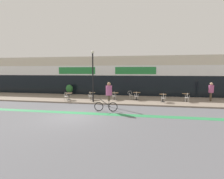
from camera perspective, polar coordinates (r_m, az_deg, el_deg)
The scene contains 21 objects.
ground_plane at distance 12.21m, azimuth -12.68°, elevation -8.60°, with size 120.00×120.00×0.00m, color #5B5B60.
sidewalk_slab at distance 18.94m, azimuth -4.05°, elevation -3.08°, with size 40.00×5.50×0.12m, color gray.
storefront_facade at distance 23.30m, azimuth -1.19°, elevation 4.46°, with size 40.00×4.06×4.84m.
bike_lane_stripe at distance 13.12m, azimuth -10.94°, elevation -7.52°, with size 36.00×0.70×0.01m, color #2D844C.
bistro_table_0 at distance 18.32m, azimuth -13.91°, elevation -1.75°, with size 0.77×0.77×0.70m.
bistro_table_1 at distance 18.23m, azimuth -6.52°, elevation -1.64°, with size 0.67×0.67×0.72m.
bistro_table_2 at distance 18.11m, azimuth 1.03°, elevation -1.66°, with size 0.74×0.74×0.71m.
bistro_table_3 at distance 18.13m, azimuth 8.06°, elevation -1.59°, with size 0.80×0.80×0.76m.
bistro_table_4 at distance 17.41m, azimuth 16.27°, elevation -2.14°, with size 0.71×0.71×0.74m.
bistro_table_5 at distance 18.49m, azimuth 22.92°, elevation -1.90°, with size 0.70×0.70×0.75m.
cafe_chair_0_near at distance 17.77m, azimuth -14.77°, elevation -1.99°, with size 0.45×0.60×0.90m.
cafe_chair_1_near at distance 17.64m, azimuth -7.09°, elevation -1.89°, with size 0.44×0.59×0.90m.
cafe_chair_2_near at distance 17.50m, azimuth 0.72°, elevation -1.90°, with size 0.44×0.59×0.90m.
cafe_chair_3_near at distance 17.51m, azimuth 7.97°, elevation -1.96°, with size 0.41×0.58×0.90m.
cafe_chair_3_side at distance 18.16m, azimuth 6.09°, elevation -1.65°, with size 0.58×0.41×0.90m.
cafe_chair_4_near at distance 16.80m, azimuth 16.46°, elevation -2.49°, with size 0.42×0.59×0.90m.
cafe_chair_5_near at distance 17.88m, azimuth 23.32°, elevation -2.23°, with size 0.44×0.59×0.90m.
planter_pot at distance 22.11m, azimuth -13.76°, elevation 0.04°, with size 0.85×0.85×1.28m.
lamp_post at distance 16.56m, azimuth -6.27°, elevation 5.54°, with size 0.26×0.26×4.81m.
cyclist_0 at distance 13.17m, azimuth -1.24°, elevation -1.58°, with size 1.79×0.55×2.23m.
pedestrian_near_end at distance 19.62m, azimuth 29.62°, elevation -0.16°, with size 0.56×0.56×1.83m.
Camera 1 is at (4.70, -10.85, 3.05)m, focal length 28.00 mm.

